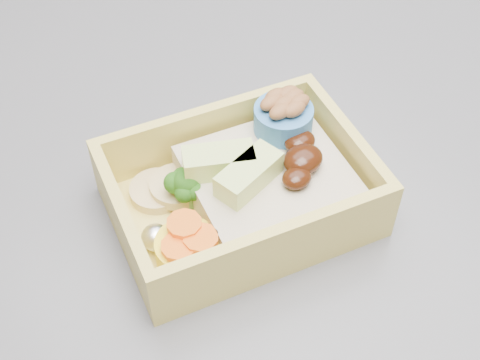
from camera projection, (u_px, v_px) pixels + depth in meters
island at (230, 328)px, 0.90m from camera, size 1.24×0.84×0.92m
bento_box at (246, 186)px, 0.43m from camera, size 0.18×0.15×0.06m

